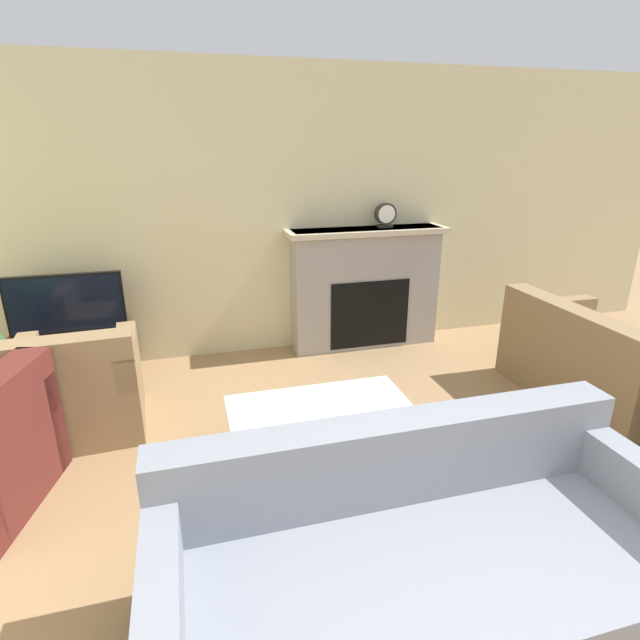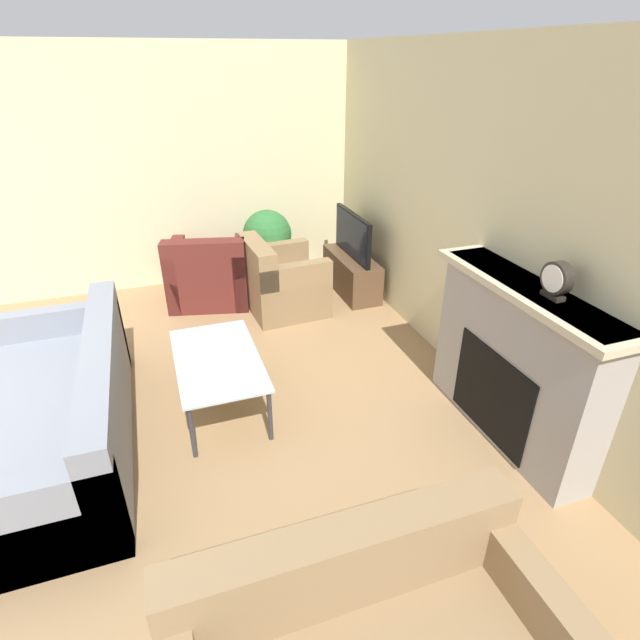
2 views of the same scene
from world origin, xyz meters
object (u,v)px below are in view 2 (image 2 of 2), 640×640
(couch_sectional, at_px, (62,416))
(mantel_clock, at_px, (556,280))
(armchair_accent, at_px, (282,285))
(coffee_table, at_px, (218,363))
(tv, at_px, (353,235))
(potted_plant, at_px, (267,238))
(armchair_by_window, at_px, (209,277))

(couch_sectional, bearing_deg, mantel_clock, 70.97)
(armchair_accent, xyz_separation_m, coffee_table, (1.54, -0.94, 0.12))
(tv, distance_m, potted_plant, 1.03)
(potted_plant, bearing_deg, coffee_table, -23.29)
(couch_sectional, distance_m, coffee_table, 1.15)
(tv, distance_m, armchair_accent, 1.02)
(couch_sectional, bearing_deg, coffee_table, 96.60)
(armchair_by_window, relative_size, potted_plant, 1.11)
(armchair_by_window, bearing_deg, mantel_clock, 131.94)
(tv, relative_size, armchair_by_window, 0.89)
(tv, distance_m, mantel_clock, 3.00)
(couch_sectional, xyz_separation_m, coffee_table, (-0.13, 1.13, 0.13))
(mantel_clock, bearing_deg, armchair_by_window, -151.57)
(couch_sectional, distance_m, mantel_clock, 3.44)
(coffee_table, bearing_deg, mantel_clock, 58.61)
(tv, bearing_deg, armchair_accent, -78.22)
(armchair_by_window, bearing_deg, armchair_accent, 159.01)
(armchair_accent, distance_m, mantel_clock, 3.10)
(tv, distance_m, coffee_table, 2.55)
(potted_plant, height_order, mantel_clock, mantel_clock)
(potted_plant, xyz_separation_m, mantel_clock, (3.44, 1.00, 0.72))
(armchair_accent, bearing_deg, armchair_by_window, 52.12)
(potted_plant, bearing_deg, armchair_by_window, -74.79)
(couch_sectional, relative_size, armchair_accent, 2.53)
(coffee_table, xyz_separation_m, potted_plant, (-2.24, 0.96, 0.20))
(tv, xyz_separation_m, armchair_by_window, (-0.30, -1.64, -0.41))
(armchair_by_window, height_order, potted_plant, potted_plant)
(armchair_by_window, height_order, mantel_clock, mantel_clock)
(armchair_accent, relative_size, potted_plant, 0.93)
(armchair_accent, bearing_deg, coffee_table, 145.34)
(couch_sectional, relative_size, armchair_by_window, 2.12)
(tv, height_order, potted_plant, tv)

